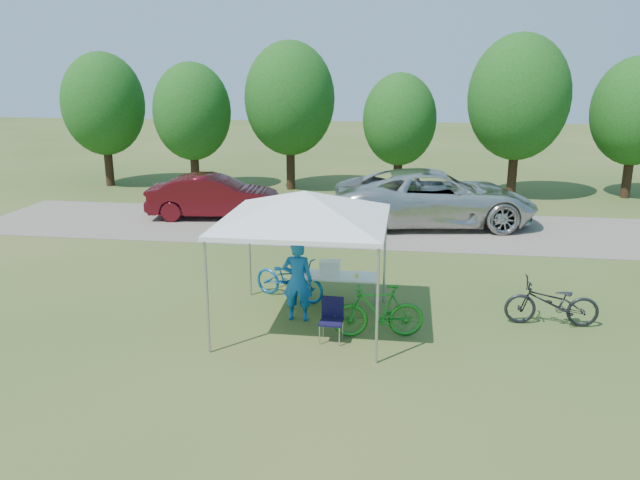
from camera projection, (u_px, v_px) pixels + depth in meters
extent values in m
plane|color=#2D5119|center=(305.00, 324.00, 12.50)|extent=(100.00, 100.00, 0.00)
cube|color=gray|center=(346.00, 227.00, 20.13)|extent=(24.00, 5.00, 0.02)
cylinder|color=#A5A5AA|center=(207.00, 298.00, 11.00)|extent=(0.05, 0.05, 2.10)
cylinder|color=#A5A5AA|center=(377.00, 307.00, 10.59)|extent=(0.05, 0.05, 2.10)
cylinder|color=#A5A5AA|center=(250.00, 250.00, 13.86)|extent=(0.05, 0.05, 2.10)
cylinder|color=#A5A5AA|center=(385.00, 256.00, 13.45)|extent=(0.05, 0.05, 2.10)
cube|color=white|center=(304.00, 221.00, 11.93)|extent=(3.15, 3.15, 0.08)
pyramid|color=white|center=(304.00, 191.00, 11.78)|extent=(4.53, 4.53, 0.55)
cylinder|color=#382314|center=(109.00, 164.00, 27.12)|extent=(0.36, 0.36, 1.89)
ellipsoid|color=#144711|center=(103.00, 104.00, 26.44)|extent=(3.46, 3.46, 4.32)
cylinder|color=#382314|center=(195.00, 169.00, 26.30)|extent=(0.36, 0.36, 1.75)
ellipsoid|color=#144711|center=(192.00, 112.00, 25.67)|extent=(3.20, 3.20, 4.00)
cylinder|color=#382314|center=(291.00, 165.00, 26.29)|extent=(0.36, 0.36, 2.03)
ellipsoid|color=#144711|center=(290.00, 99.00, 25.56)|extent=(3.71, 3.71, 4.64)
cylinder|color=#382314|center=(398.00, 174.00, 25.54)|extent=(0.36, 0.36, 1.61)
ellipsoid|color=#144711|center=(399.00, 119.00, 24.96)|extent=(2.94, 2.94, 3.68)
cylinder|color=#382314|center=(512.00, 171.00, 24.57)|extent=(0.36, 0.36, 2.10)
ellipsoid|color=#144711|center=(519.00, 97.00, 23.82)|extent=(3.84, 3.84, 4.80)
cylinder|color=#382314|center=(627.00, 175.00, 24.57)|extent=(0.36, 0.36, 1.82)
ellipsoid|color=#144711|center=(636.00, 111.00, 23.91)|extent=(3.33, 3.33, 4.16)
cube|color=white|center=(340.00, 276.00, 13.38)|extent=(1.63, 0.68, 0.04)
cylinder|color=#A5A5AA|center=(302.00, 294.00, 13.30)|extent=(0.04, 0.04, 0.64)
cylinder|color=#A5A5AA|center=(375.00, 297.00, 13.09)|extent=(0.04, 0.04, 0.64)
cylinder|color=#A5A5AA|center=(307.00, 285.00, 13.85)|extent=(0.04, 0.04, 0.64)
cylinder|color=#A5A5AA|center=(376.00, 288.00, 13.64)|extent=(0.04, 0.04, 0.64)
cube|color=black|center=(331.00, 322.00, 11.63)|extent=(0.44, 0.44, 0.04)
cube|color=black|center=(333.00, 307.00, 11.77)|extent=(0.42, 0.06, 0.42)
cylinder|color=#A5A5AA|center=(320.00, 336.00, 11.53)|extent=(0.02, 0.02, 0.37)
cylinder|color=#A5A5AA|center=(340.00, 337.00, 11.48)|extent=(0.02, 0.02, 0.37)
cylinder|color=#A5A5AA|center=(323.00, 328.00, 11.89)|extent=(0.02, 0.02, 0.37)
cylinder|color=#A5A5AA|center=(342.00, 329.00, 11.84)|extent=(0.02, 0.02, 0.37)
cube|color=white|center=(330.00, 269.00, 13.37)|extent=(0.42, 0.28, 0.28)
cube|color=white|center=(330.00, 262.00, 13.33)|extent=(0.44, 0.30, 0.04)
cylinder|color=#E8EF38|center=(356.00, 275.00, 13.27)|extent=(0.09, 0.09, 0.07)
imported|color=#1662B6|center=(298.00, 281.00, 12.54)|extent=(0.61, 0.41, 1.68)
imported|color=#125BA4|center=(289.00, 278.00, 13.82)|extent=(1.86, 1.26, 0.93)
imported|color=#1A771E|center=(378.00, 311.00, 11.81)|extent=(1.80, 0.79, 1.05)
imported|color=black|center=(552.00, 303.00, 12.35)|extent=(1.82, 0.64, 0.95)
imported|color=silver|center=(435.00, 198.00, 20.21)|extent=(6.85, 3.94, 1.80)
imported|color=#4E0D13|center=(214.00, 196.00, 21.24)|extent=(4.61, 2.12, 1.46)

